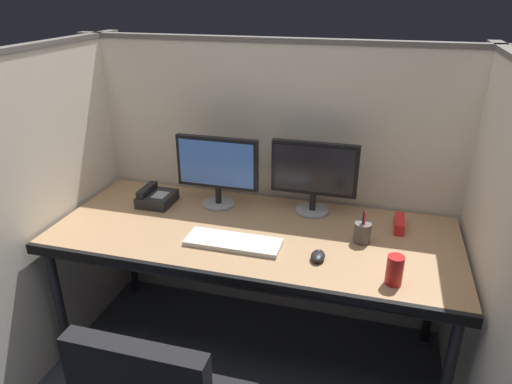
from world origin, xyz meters
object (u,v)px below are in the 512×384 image
at_px(monitor_left, 217,167).
at_px(red_stapler, 399,224).
at_px(pen_cup, 362,232).
at_px(desk_phone, 156,198).
at_px(desk, 253,241).
at_px(monitor_right, 314,173).
at_px(computer_mouse, 318,256).
at_px(soda_can, 395,270).
at_px(keyboard_main, 233,242).

distance_m(monitor_left, red_stapler, 0.94).
xyz_separation_m(pen_cup, desk_phone, (-1.08, 0.12, -0.02)).
xyz_separation_m(desk, red_stapler, (0.67, 0.21, 0.08)).
xyz_separation_m(monitor_left, red_stapler, (0.92, -0.02, -0.19)).
relative_size(monitor_right, computer_mouse, 4.48).
height_order(computer_mouse, soda_can, soda_can).
relative_size(monitor_left, soda_can, 3.52).
height_order(pen_cup, desk_phone, pen_cup).
xyz_separation_m(monitor_left, computer_mouse, (0.59, -0.39, -0.20)).
distance_m(desk, soda_can, 0.70).
bearing_deg(keyboard_main, monitor_right, 55.33).
xyz_separation_m(monitor_right, soda_can, (0.40, -0.54, -0.15)).
bearing_deg(monitor_right, computer_mouse, -77.73).
bearing_deg(red_stapler, monitor_left, 178.69).
bearing_deg(monitor_left, desk_phone, -168.21).
bearing_deg(keyboard_main, pen_cup, 17.64).
distance_m(pen_cup, red_stapler, 0.24).
height_order(computer_mouse, pen_cup, pen_cup).
bearing_deg(keyboard_main, monitor_left, 118.76).
bearing_deg(pen_cup, desk_phone, 173.51).
bearing_deg(red_stapler, monitor_right, 170.61).
height_order(keyboard_main, computer_mouse, computer_mouse).
relative_size(keyboard_main, red_stapler, 2.87).
bearing_deg(computer_mouse, monitor_left, 146.22).
bearing_deg(computer_mouse, red_stapler, 48.15).
bearing_deg(desk_phone, monitor_right, 8.22).
bearing_deg(pen_cup, keyboard_main, -162.36).
relative_size(monitor_left, desk_phone, 2.26).
distance_m(keyboard_main, desk_phone, 0.61).
xyz_separation_m(desk_phone, soda_can, (1.22, -0.42, 0.03)).
height_order(monitor_left, computer_mouse, monitor_left).
bearing_deg(red_stapler, computer_mouse, -131.85).
bearing_deg(soda_can, computer_mouse, 163.22).
distance_m(monitor_right, computer_mouse, 0.49).
bearing_deg(red_stapler, keyboard_main, -154.22).
distance_m(monitor_right, pen_cup, 0.40).
xyz_separation_m(monitor_right, desk_phone, (-0.82, -0.12, -0.18)).
height_order(desk, monitor_right, monitor_right).
distance_m(computer_mouse, desk_phone, 0.97).
distance_m(desk_phone, red_stapler, 1.25).
height_order(desk_phone, red_stapler, desk_phone).
bearing_deg(soda_can, desk_phone, 161.16).
relative_size(monitor_left, monitor_right, 1.00).
xyz_separation_m(monitor_left, monitor_right, (0.49, 0.05, 0.00)).
distance_m(keyboard_main, red_stapler, 0.80).
relative_size(desk, computer_mouse, 19.79).
relative_size(monitor_right, soda_can, 3.52).
xyz_separation_m(computer_mouse, pen_cup, (0.17, 0.20, 0.03)).
bearing_deg(desk_phone, monitor_left, 11.79).
bearing_deg(soda_can, pen_cup, 115.40).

